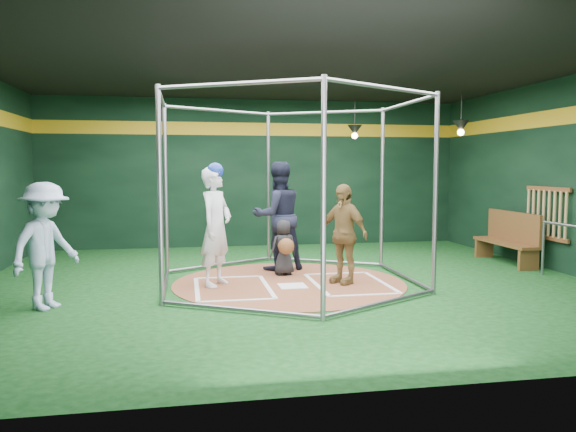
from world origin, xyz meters
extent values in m
cube|color=#0C3611|center=(0.00, 0.00, -0.01)|extent=(10.00, 9.00, 0.02)
cube|color=black|center=(0.00, 0.00, 3.50)|extent=(10.00, 9.00, 0.02)
cube|color=black|center=(0.00, 4.50, 1.75)|extent=(10.00, 0.10, 3.50)
cube|color=black|center=(0.00, -4.50, 1.75)|extent=(10.00, 0.10, 3.50)
cube|color=black|center=(5.00, 0.00, 1.75)|extent=(0.10, 9.00, 3.50)
cube|color=gold|center=(0.00, 4.47, 2.80)|extent=(10.00, 0.01, 0.30)
cube|color=gold|center=(4.97, 0.00, 2.80)|extent=(0.01, 9.00, 0.30)
cylinder|color=brown|center=(0.00, 0.00, 0.01)|extent=(3.80, 3.80, 0.01)
cube|color=white|center=(0.00, -0.30, 0.02)|extent=(0.43, 0.43, 0.01)
cube|color=white|center=(-0.95, 0.60, 0.02)|extent=(1.10, 0.07, 0.01)
cube|color=white|center=(-0.95, -1.10, 0.02)|extent=(1.10, 0.07, 0.01)
cube|color=white|center=(-1.50, -0.25, 0.02)|extent=(0.07, 1.70, 0.01)
cube|color=white|center=(-0.40, -0.25, 0.02)|extent=(0.07, 1.70, 0.01)
cube|color=white|center=(0.95, 0.60, 0.02)|extent=(1.10, 0.07, 0.01)
cube|color=white|center=(0.95, -1.10, 0.02)|extent=(1.10, 0.07, 0.01)
cube|color=white|center=(0.40, -0.25, 0.02)|extent=(0.07, 1.70, 0.01)
cube|color=white|center=(1.50, -0.25, 0.02)|extent=(0.07, 1.70, 0.01)
cylinder|color=gray|center=(1.99, 1.15, 1.50)|extent=(0.07, 0.07, 3.00)
cylinder|color=gray|center=(0.00, 2.30, 1.50)|extent=(0.07, 0.07, 3.00)
cylinder|color=gray|center=(-1.99, 1.15, 1.50)|extent=(0.07, 0.07, 3.00)
cylinder|color=gray|center=(-1.99, -1.15, 1.50)|extent=(0.07, 0.07, 3.00)
cylinder|color=gray|center=(0.00, -2.30, 1.50)|extent=(0.07, 0.07, 3.00)
cylinder|color=gray|center=(1.99, -1.15, 1.50)|extent=(0.07, 0.07, 3.00)
cylinder|color=gray|center=(1.00, 1.72, 2.95)|extent=(2.02, 1.20, 0.06)
cylinder|color=gray|center=(1.00, 1.72, 0.05)|extent=(2.02, 1.20, 0.06)
cylinder|color=gray|center=(-1.00, 1.72, 2.95)|extent=(2.02, 1.20, 0.06)
cylinder|color=gray|center=(-1.00, 1.72, 0.05)|extent=(2.02, 1.20, 0.06)
cylinder|color=gray|center=(-1.99, 0.00, 2.95)|extent=(0.06, 2.30, 0.06)
cylinder|color=gray|center=(-1.99, 0.00, 0.05)|extent=(0.06, 2.30, 0.06)
cylinder|color=gray|center=(-1.00, -1.73, 2.95)|extent=(2.02, 1.20, 0.06)
cylinder|color=gray|center=(-1.00, -1.73, 0.05)|extent=(2.02, 1.20, 0.06)
cylinder|color=gray|center=(1.00, -1.73, 2.95)|extent=(2.02, 1.20, 0.06)
cylinder|color=gray|center=(1.00, -1.73, 0.05)|extent=(2.02, 1.20, 0.06)
cylinder|color=gray|center=(1.99, 0.00, 2.95)|extent=(0.06, 2.30, 0.06)
cylinder|color=gray|center=(1.99, 0.00, 0.05)|extent=(0.06, 2.30, 0.06)
cube|color=brown|center=(4.94, 0.40, 1.50)|extent=(0.05, 1.25, 0.08)
cube|color=brown|center=(4.94, 0.40, 0.60)|extent=(0.05, 1.25, 0.08)
cylinder|color=tan|center=(4.92, -0.15, 1.05)|extent=(0.06, 0.06, 0.85)
cylinder|color=tan|center=(4.92, 0.01, 1.05)|extent=(0.06, 0.06, 0.85)
cylinder|color=tan|center=(4.92, 0.16, 1.05)|extent=(0.06, 0.06, 0.85)
cylinder|color=tan|center=(4.92, 0.32, 1.05)|extent=(0.06, 0.06, 0.85)
cylinder|color=tan|center=(4.92, 0.48, 1.05)|extent=(0.06, 0.06, 0.85)
cylinder|color=tan|center=(4.92, 0.64, 1.05)|extent=(0.06, 0.06, 0.85)
cylinder|color=tan|center=(4.92, 0.79, 1.05)|extent=(0.06, 0.06, 0.85)
cylinder|color=tan|center=(4.92, 0.95, 1.05)|extent=(0.06, 0.06, 0.85)
cone|color=black|center=(2.20, 3.60, 2.75)|extent=(0.34, 0.34, 0.22)
sphere|color=#FFD899|center=(2.20, 3.60, 2.62)|extent=(0.14, 0.14, 0.14)
cylinder|color=black|center=(2.20, 3.60, 3.10)|extent=(0.02, 0.02, 0.70)
cone|color=black|center=(4.00, 2.00, 2.75)|extent=(0.34, 0.34, 0.22)
sphere|color=#FFD899|center=(4.00, 2.00, 2.62)|extent=(0.14, 0.14, 0.14)
cylinder|color=black|center=(4.00, 2.00, 3.10)|extent=(0.02, 0.02, 0.70)
imported|color=silver|center=(-1.18, -0.01, 0.96)|extent=(0.75, 0.82, 1.89)
sphere|color=navy|center=(-1.18, -0.01, 1.84)|extent=(0.26, 0.26, 0.26)
imported|color=#AA8749|center=(0.86, -0.18, 0.82)|extent=(0.86, 1.01, 1.62)
imported|color=black|center=(0.03, 0.68, 0.50)|extent=(0.53, 0.41, 0.97)
sphere|color=brown|center=(0.03, 0.43, 0.55)|extent=(0.28, 0.28, 0.28)
imported|color=black|center=(0.01, 1.21, 1.01)|extent=(1.11, 0.94, 1.99)
imported|color=#AFC6E7|center=(-3.50, -1.04, 0.85)|extent=(1.12, 1.27, 1.70)
cube|color=brown|center=(4.55, 1.12, 0.41)|extent=(0.41, 1.75, 0.06)
cube|color=brown|center=(4.72, 1.12, 0.73)|extent=(0.06, 1.75, 0.58)
cube|color=brown|center=(4.55, 0.34, 0.19)|extent=(0.39, 0.08, 0.39)
cube|color=brown|center=(4.55, 1.90, 0.19)|extent=(0.39, 0.08, 0.39)
cylinder|color=gray|center=(4.55, -0.08, 0.48)|extent=(0.05, 0.05, 0.96)
cylinder|color=gray|center=(4.55, -0.61, 0.94)|extent=(0.05, 1.07, 0.05)
camera|label=1|loc=(-1.65, -8.91, 1.90)|focal=35.00mm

